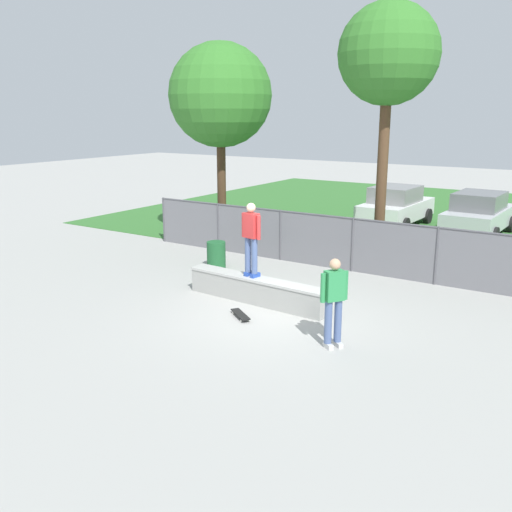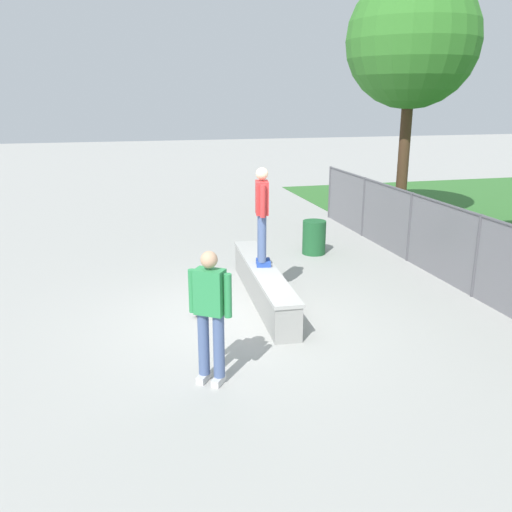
# 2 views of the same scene
# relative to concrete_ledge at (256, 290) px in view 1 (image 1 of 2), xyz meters

# --- Properties ---
(ground_plane) EXTENTS (80.00, 80.00, 0.00)m
(ground_plane) POSITION_rel_concrete_ledge_xyz_m (0.81, -0.67, -0.32)
(ground_plane) COLOR #9E9E99
(grass_strip) EXTENTS (26.63, 20.00, 0.02)m
(grass_strip) POSITION_rel_concrete_ledge_xyz_m (0.81, 14.22, -0.31)
(grass_strip) COLOR #336B2D
(grass_strip) RESTS_ON ground
(concrete_ledge) EXTENTS (3.91, 0.70, 0.64)m
(concrete_ledge) POSITION_rel_concrete_ledge_xyz_m (0.00, 0.00, 0.00)
(concrete_ledge) COLOR #999993
(concrete_ledge) RESTS_ON ground
(skateboarder) EXTENTS (0.59, 0.33, 1.82)m
(skateboarder) POSITION_rel_concrete_ledge_xyz_m (-0.15, 0.01, 1.33)
(skateboarder) COLOR #2647A5
(skateboarder) RESTS_ON concrete_ledge
(skateboard) EXTENTS (0.77, 0.63, 0.09)m
(skateboard) POSITION_rel_concrete_ledge_xyz_m (0.27, -1.08, -0.25)
(skateboard) COLOR black
(skateboard) RESTS_ON ground
(chainlink_fence) EXTENTS (14.70, 0.07, 1.60)m
(chainlink_fence) POSITION_rel_concrete_ledge_xyz_m (0.81, 3.92, 0.55)
(chainlink_fence) COLOR #4C4C51
(chainlink_fence) RESTS_ON ground
(tree_near_left) EXTENTS (3.66, 3.66, 6.98)m
(tree_near_left) POSITION_rel_concrete_ledge_xyz_m (-5.15, 5.62, 4.80)
(tree_near_left) COLOR #47301E
(tree_near_left) RESTS_ON ground
(tree_near_right) EXTENTS (2.92, 2.92, 7.64)m
(tree_near_right) POSITION_rel_concrete_ledge_xyz_m (1.09, 5.28, 5.79)
(tree_near_right) COLOR #513823
(tree_near_right) RESTS_ON ground
(car_white) EXTENTS (2.14, 4.27, 1.66)m
(car_white) POSITION_rel_concrete_ledge_xyz_m (-0.45, 11.22, 0.52)
(car_white) COLOR silver
(car_white) RESTS_ON ground
(car_silver) EXTENTS (2.14, 4.27, 1.66)m
(car_silver) POSITION_rel_concrete_ledge_xyz_m (2.80, 11.17, 0.52)
(car_silver) COLOR #B7BABF
(car_silver) RESTS_ON ground
(bystander) EXTENTS (0.42, 0.51, 1.82)m
(bystander) POSITION_rel_concrete_ledge_xyz_m (2.76, -1.46, 0.69)
(bystander) COLOR beige
(bystander) RESTS_ON ground
(trash_bin) EXTENTS (0.56, 0.56, 0.81)m
(trash_bin) POSITION_rel_concrete_ledge_xyz_m (-2.73, 2.01, 0.08)
(trash_bin) COLOR #1E592D
(trash_bin) RESTS_ON ground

